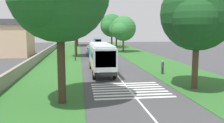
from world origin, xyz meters
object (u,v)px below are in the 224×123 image
(trailing_car_0, at_px, (92,53))
(trailing_car_2, at_px, (90,48))
(trailing_car_1, at_px, (90,51))
(trailing_car_3, at_px, (101,46))
(roadside_tree_right_3, at_px, (123,29))
(roadside_tree_left_1, at_px, (75,21))
(roadside_tree_left_2, at_px, (76,23))
(roadside_tree_right_1, at_px, (195,16))
(roadside_tree_left_0, at_px, (77,23))
(pedestrian, at_px, (163,67))
(roadside_building, at_px, (16,38))
(roadside_tree_right_2, at_px, (111,26))
(coach_bus, at_px, (101,56))
(utility_pole, at_px, (75,36))
(roadside_tree_right_0, at_px, (116,30))
(trailing_minibus_0, at_px, (97,41))

(trailing_car_0, height_order, trailing_car_2, same)
(trailing_car_1, relative_size, trailing_car_3, 1.00)
(trailing_car_1, distance_m, roadside_tree_right_3, 9.85)
(roadside_tree_left_1, bearing_deg, roadside_tree_left_2, 0.28)
(roadside_tree_right_1, bearing_deg, trailing_car_1, 12.82)
(trailing_car_2, height_order, roadside_tree_left_1, roadside_tree_left_1)
(roadside_tree_left_0, bearing_deg, roadside_tree_left_1, 179.79)
(roadside_tree_left_0, xyz_separation_m, pedestrian, (-52.42, -10.89, -6.88))
(trailing_car_2, distance_m, roadside_tree_left_0, 19.16)
(trailing_car_3, height_order, roadside_building, roadside_building)
(trailing_car_1, xyz_separation_m, trailing_car_2, (7.10, -0.43, 0.00))
(trailing_car_0, bearing_deg, roadside_tree_right_2, -15.40)
(coach_bus, distance_m, trailing_car_3, 40.69)
(trailing_car_2, height_order, roadside_tree_right_1, roadside_tree_right_1)
(roadside_tree_left_0, height_order, roadside_tree_right_3, roadside_tree_left_0)
(trailing_car_2, height_order, pedestrian, pedestrian)
(roadside_tree_left_1, bearing_deg, trailing_car_2, -15.34)
(trailing_car_3, bearing_deg, trailing_car_0, 169.72)
(roadside_building, height_order, pedestrian, roadside_building)
(trailing_car_2, distance_m, pedestrian, 35.76)
(trailing_car_2, xyz_separation_m, roadside_tree_right_1, (-42.38, -7.60, 6.06))
(roadside_tree_left_0, relative_size, roadside_building, 1.13)
(coach_bus, distance_m, roadside_building, 27.63)
(roadside_tree_right_3, height_order, pedestrian, roadside_tree_right_3)
(trailing_car_3, bearing_deg, roadside_tree_right_2, -29.95)
(trailing_car_2, xyz_separation_m, roadside_tree_right_3, (-4.59, -7.71, 4.94))
(coach_bus, xyz_separation_m, roadside_tree_left_2, (56.88, 3.70, 5.48))
(trailing_car_1, distance_m, utility_pole, 14.10)
(trailing_car_1, relative_size, roadside_tree_right_0, 0.56)
(coach_bus, relative_size, roadside_tree_left_0, 1.05)
(roadside_tree_left_0, bearing_deg, roadside_building, 156.06)
(trailing_car_0, relative_size, roadside_tree_right_1, 0.42)
(utility_pole, bearing_deg, roadside_building, 51.97)
(trailing_car_0, height_order, roadside_tree_left_1, roadside_tree_left_1)
(coach_bus, bearing_deg, roadside_tree_right_1, -139.77)
(roadside_tree_left_0, bearing_deg, roadside_tree_right_0, -131.86)
(roadside_tree_right_2, distance_m, roadside_building, 33.90)
(roadside_tree_right_0, bearing_deg, utility_pole, 157.35)
(roadside_tree_right_2, height_order, roadside_tree_right_3, roadside_tree_right_2)
(roadside_tree_left_1, xyz_separation_m, utility_pole, (-6.83, -0.08, -2.84))
(coach_bus, distance_m, trailing_car_2, 33.21)
(trailing_minibus_0, bearing_deg, roadside_tree_left_1, 167.57)
(roadside_tree_right_0, height_order, pedestrian, roadside_tree_right_0)
(roadside_tree_left_0, xyz_separation_m, roadside_tree_right_1, (-59.80, -11.18, -1.06))
(roadside_tree_left_0, height_order, roadside_tree_right_1, roadside_tree_left_0)
(coach_bus, distance_m, roadside_tree_right_2, 47.82)
(pedestrian, bearing_deg, roadside_tree_left_1, 27.11)
(trailing_minibus_0, xyz_separation_m, roadside_tree_right_3, (-22.15, -4.56, 4.06))
(roadside_tree_right_2, xyz_separation_m, utility_pole, (-34.17, 10.90, -2.25))
(roadside_tree_left_0, height_order, roadside_tree_right_2, roadside_tree_left_0)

